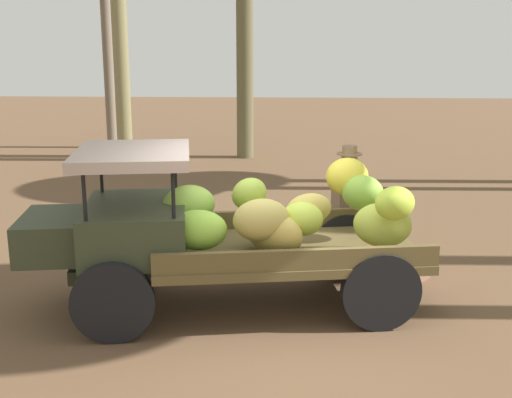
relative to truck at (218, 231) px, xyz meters
name	(u,v)px	position (x,y,z in m)	size (l,w,h in m)	color
ground_plane	(268,314)	(-0.58, 0.14, -0.94)	(60.00, 60.00, 0.00)	brown
truck	(218,231)	(0.00, 0.00, 0.00)	(4.61, 2.30, 1.87)	#313724
farmer	(348,198)	(-1.61, -1.63, 0.00)	(0.57, 0.54, 1.66)	#463A3D
wooden_crate	(404,263)	(-2.31, -1.14, -0.75)	(0.58, 0.39, 0.37)	#875E4B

